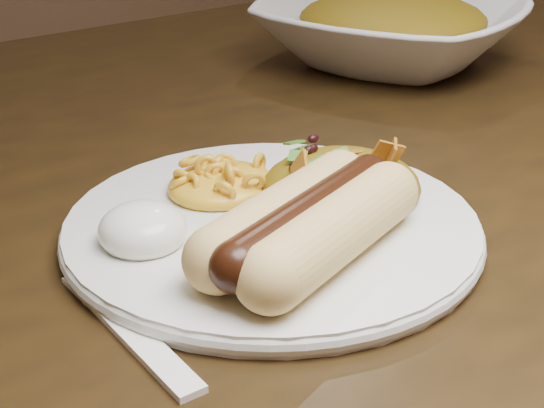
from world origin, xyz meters
TOP-DOWN VIEW (x-y plane):
  - table at (0.00, 0.00)m, footprint 1.60×0.90m
  - plate at (-0.08, -0.12)m, footprint 0.30×0.30m
  - hotdog at (-0.09, -0.17)m, footprint 0.14×0.11m
  - mac_and_cheese at (-0.08, -0.07)m, footprint 0.09×0.09m
  - sour_cream at (-0.16, -0.10)m, footprint 0.06×0.06m
  - taco_salad at (-0.03, -0.12)m, footprint 0.11×0.10m
  - fork at (-0.20, -0.17)m, footprint 0.02×0.14m
  - serving_bowl at (0.25, 0.12)m, footprint 0.34×0.34m
  - bowl_filling at (0.25, 0.12)m, footprint 0.26×0.26m

SIDE VIEW (x-z plane):
  - table at x=0.00m, z-range 0.28..1.03m
  - fork at x=-0.20m, z-range 0.75..0.75m
  - plate at x=-0.08m, z-range 0.75..0.76m
  - mac_and_cheese at x=-0.08m, z-range 0.76..0.79m
  - sour_cream at x=-0.16m, z-range 0.76..0.80m
  - taco_salad at x=-0.03m, z-range 0.76..0.80m
  - serving_bowl at x=0.25m, z-range 0.75..0.81m
  - hotdog at x=-0.09m, z-range 0.76..0.80m
  - bowl_filling at x=0.25m, z-range 0.78..0.82m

